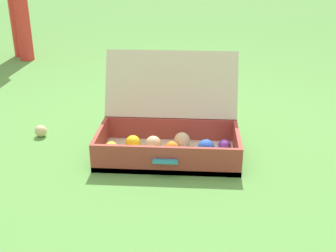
% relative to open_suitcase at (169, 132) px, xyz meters
% --- Properties ---
extents(ground_plane, '(16.00, 16.00, 0.00)m').
position_rel_open_suitcase_xyz_m(ground_plane, '(-0.01, -0.10, -0.11)').
color(ground_plane, '#569342').
extents(open_suitcase, '(0.67, 0.52, 0.45)m').
position_rel_open_suitcase_xyz_m(open_suitcase, '(0.00, 0.00, 0.00)').
color(open_suitcase, beige).
rests_on(open_suitcase, ground).
extents(stray_ball_on_grass, '(0.06, 0.06, 0.06)m').
position_rel_open_suitcase_xyz_m(stray_ball_on_grass, '(-0.69, 0.14, -0.07)').
color(stray_ball_on_grass, '#D1B784').
rests_on(stray_ball_on_grass, ground).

